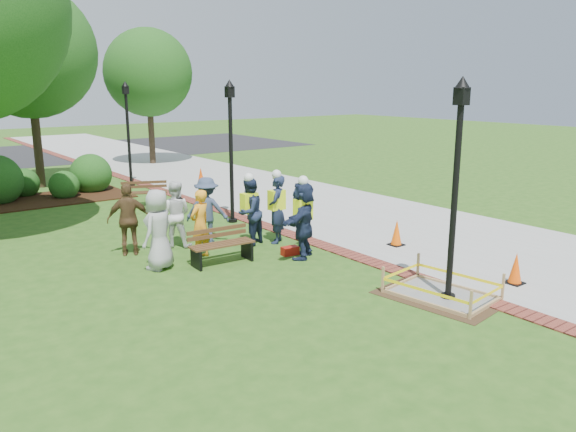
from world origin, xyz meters
TOP-DOWN VIEW (x-y plane):
  - ground at (0.00, 0.00)m, footprint 100.00×100.00m
  - sidewalk at (5.00, 10.00)m, footprint 6.00×60.00m
  - brick_edging at (1.75, 10.00)m, footprint 0.50×60.00m
  - mulch_bed at (-3.00, 12.00)m, footprint 7.00×3.00m
  - parking_lot at (0.00, 27.00)m, footprint 36.00×12.00m
  - wet_concrete_pad at (1.26, -2.83)m, footprint 2.00×2.51m
  - bench_near at (-1.11, 1.63)m, footprint 1.56×0.61m
  - bench_far at (0.06, 8.84)m, footprint 1.63×1.07m
  - cone_front at (3.07, -3.32)m, footprint 0.35×0.35m
  - cone_back at (3.26, 0.17)m, footprint 0.36×0.36m
  - cone_far at (3.47, 11.06)m, footprint 0.40×0.40m
  - toolbox at (0.57, 1.21)m, footprint 0.44×0.27m
  - lamp_near at (1.25, -3.00)m, footprint 0.28×0.28m
  - lamp_mid at (1.25, 5.00)m, footprint 0.28×0.28m
  - lamp_far at (1.25, 13.00)m, footprint 0.28×0.28m
  - tree_back at (-1.82, 14.93)m, footprint 5.22×5.22m
  - tree_right at (4.81, 18.84)m, footprint 4.52×4.52m
  - shrub_c at (-1.73, 12.00)m, footprint 1.10×1.10m
  - shrub_d at (-0.49, 12.70)m, footprint 1.61×1.61m
  - shrub_e at (-2.84, 13.27)m, footprint 1.14×1.14m
  - casual_person_a at (-2.44, 2.17)m, footprint 0.70×0.64m
  - casual_person_b at (-1.29, 2.34)m, footprint 0.63×0.52m
  - casual_person_c at (-1.33, 3.60)m, footprint 0.64×0.63m
  - casual_person_d at (-2.55, 3.61)m, footprint 0.67×0.56m
  - casual_person_e at (-0.48, 3.44)m, footprint 0.66×0.64m
  - hivis_worker_a at (0.70, 0.87)m, footprint 0.71×0.66m
  - hivis_worker_b at (0.98, 2.32)m, footprint 0.67×0.67m
  - hivis_worker_c at (0.27, 2.56)m, footprint 0.66×0.56m

SIDE VIEW (x-z plane):
  - ground at x=0.00m, z-range 0.00..0.00m
  - shrub_c at x=-1.73m, z-range -0.55..0.55m
  - shrub_d at x=-0.49m, z-range -0.80..0.80m
  - shrub_e at x=-2.84m, z-range -0.57..0.57m
  - parking_lot at x=0.00m, z-range 0.00..0.01m
  - sidewalk at x=5.00m, z-range 0.00..0.02m
  - brick_edging at x=1.75m, z-range 0.00..0.03m
  - mulch_bed at x=-3.00m, z-range -0.01..0.04m
  - toolbox at x=0.57m, z-range 0.00..0.21m
  - wet_concrete_pad at x=1.26m, z-range -0.04..0.51m
  - bench_near at x=-1.11m, z-range -0.15..0.68m
  - bench_far at x=0.06m, z-range -0.15..0.69m
  - cone_front at x=3.07m, z-range -0.01..0.68m
  - cone_back at x=3.26m, z-range -0.01..0.69m
  - cone_far at x=3.47m, z-range -0.01..0.78m
  - casual_person_b at x=-1.29m, z-range 0.00..1.67m
  - casual_person_c at x=-1.33m, z-range 0.00..1.71m
  - casual_person_e at x=-0.48m, z-range 0.00..1.75m
  - casual_person_d at x=-2.55m, z-range 0.00..1.78m
  - casual_person_a at x=-2.44m, z-range 0.00..1.84m
  - hivis_worker_c at x=0.27m, z-range -0.01..1.90m
  - hivis_worker_b at x=0.98m, z-range -0.01..1.95m
  - hivis_worker_a at x=0.70m, z-range -0.02..2.00m
  - lamp_near at x=1.25m, z-range 0.35..4.61m
  - lamp_mid at x=1.25m, z-range 0.35..4.61m
  - lamp_far at x=1.25m, z-range 0.35..4.61m
  - tree_right at x=4.81m, z-range 1.22..8.21m
  - tree_back at x=-1.82m, z-range 1.38..9.38m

